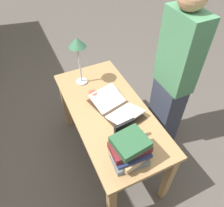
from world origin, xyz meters
name	(u,v)px	position (x,y,z in m)	size (l,w,h in m)	color
ground_plane	(110,154)	(0.00, 0.00, 0.00)	(12.00, 12.00, 0.00)	#47423D
reading_desk	(109,118)	(0.00, 0.00, 0.63)	(1.35, 0.64, 0.74)	#937047
open_book	(116,107)	(-0.02, -0.06, 0.77)	(0.55, 0.39, 0.09)	#38281E
book_stack_tall	(130,150)	(-0.50, 0.08, 0.86)	(0.24, 0.27, 0.24)	slate
book_standing_upright	(124,133)	(-0.35, 0.04, 0.86)	(0.04, 0.17, 0.23)	black
reading_lamp	(78,47)	(0.45, 0.09, 1.14)	(0.16, 0.16, 0.48)	#ADADB2
coffee_mug	(93,96)	(0.18, 0.07, 0.79)	(0.09, 0.09, 0.08)	#B74238
person_reader	(173,81)	(-0.03, -0.63, 0.86)	(0.36, 0.23, 1.72)	#2D3342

